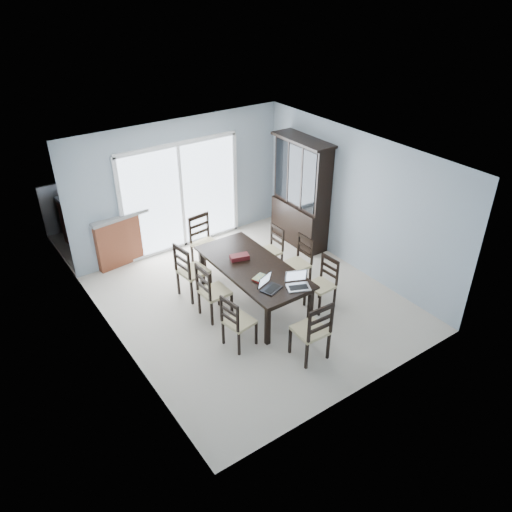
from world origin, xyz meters
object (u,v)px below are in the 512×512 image
object	(u,v)px
chair_left_mid	(209,287)
laptop_silver	(298,285)
chair_left_near	(235,318)
chair_right_far	(273,244)
game_box	(239,257)
china_hutch	(301,194)
chair_right_mid	(300,257)
chair_right_near	(325,278)
chair_end_far	(203,236)
cell_phone	(289,288)
chair_end_near	(315,326)
hot_tub	(122,219)
chair_left_far	(188,266)
dining_table	(253,269)
laptop_dark	(272,286)

from	to	relation	value
chair_left_mid	laptop_silver	world-z (taller)	chair_left_mid
chair_left_near	chair_right_far	distance (m)	2.29
game_box	chair_right_far	bearing A→B (deg)	21.17
chair_left_near	game_box	distance (m)	1.36
china_hutch	chair_right_mid	world-z (taller)	china_hutch
chair_right_near	laptop_silver	distance (m)	0.81
chair_end_far	laptop_silver	distance (m)	2.49
china_hutch	chair_right_far	bearing A→B (deg)	-152.72
china_hutch	laptop_silver	distance (m)	2.85
cell_phone	game_box	bearing A→B (deg)	86.87
chair_end_far	chair_end_near	bearing A→B (deg)	83.37
game_box	hot_tub	bearing A→B (deg)	106.53
chair_left_far	chair_right_mid	distance (m)	1.97
china_hutch	cell_phone	xyz separation A→B (m)	(-1.94, -2.12, -0.32)
cell_phone	chair_end_near	bearing A→B (deg)	-111.71
china_hutch	chair_right_mid	bearing A→B (deg)	-128.90
chair_left_far	laptop_silver	size ratio (longest dim) A/B	2.82
dining_table	chair_left_far	world-z (taller)	chair_left_far
chair_end_far	game_box	distance (m)	1.25
china_hutch	chair_end_far	bearing A→B (deg)	172.12
game_box	chair_left_near	bearing A→B (deg)	-126.29
chair_left_far	cell_phone	xyz separation A→B (m)	(0.88, -1.64, 0.13)
dining_table	china_hutch	distance (m)	2.41
chair_left_far	game_box	world-z (taller)	chair_left_far
china_hutch	chair_left_near	bearing A→B (deg)	-144.85
cell_phone	chair_end_far	bearing A→B (deg)	83.28
chair_left_near	laptop_dark	bearing A→B (deg)	84.68
chair_end_far	game_box	xyz separation A→B (m)	(0.00, -1.24, 0.16)
chair_right_far	chair_end_near	bearing A→B (deg)	155.90
chair_end_near	laptop_dark	xyz separation A→B (m)	(-0.07, 0.94, 0.18)
chair_left_far	laptop_silver	world-z (taller)	chair_left_far
chair_right_far	chair_end_near	xyz separation A→B (m)	(-0.99, -2.34, 0.08)
dining_table	chair_end_near	size ratio (longest dim) A/B	1.87
chair_left_mid	laptop_dark	distance (m)	1.04
chair_left_mid	laptop_silver	size ratio (longest dim) A/B	2.70
dining_table	game_box	bearing A→B (deg)	102.94
laptop_silver	hot_tub	xyz separation A→B (m)	(-1.17, 4.25, -0.30)
game_box	chair_left_far	bearing A→B (deg)	147.13
chair_end_far	hot_tub	distance (m)	1.99
chair_left_far	chair_right_mid	size ratio (longest dim) A/B	1.08
chair_right_far	laptop_silver	xyz separation A→B (m)	(-0.71, -1.61, 0.27)
chair_right_far	chair_end_far	xyz separation A→B (m)	(-0.99, 0.86, 0.09)
chair_right_mid	laptop_silver	xyz separation A→B (m)	(-0.80, -0.92, 0.23)
laptop_silver	game_box	bearing A→B (deg)	126.11
dining_table	game_box	distance (m)	0.33
chair_left_near	chair_right_mid	distance (m)	2.02
chair_left_near	laptop_silver	distance (m)	1.11
china_hutch	game_box	distance (m)	2.32
chair_right_far	dining_table	bearing A→B (deg)	125.44
chair_end_near	china_hutch	bearing A→B (deg)	56.38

